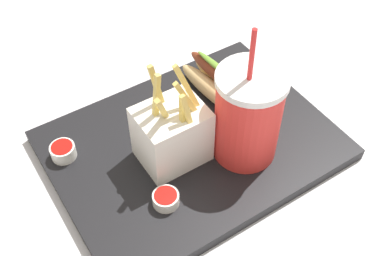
% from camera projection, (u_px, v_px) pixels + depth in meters
% --- Properties ---
extents(ground_plane, '(2.40, 2.40, 0.02)m').
position_uv_depth(ground_plane, '(192.00, 153.00, 0.77)').
color(ground_plane, silver).
extents(food_tray, '(0.42, 0.32, 0.02)m').
position_uv_depth(food_tray, '(192.00, 145.00, 0.75)').
color(food_tray, black).
rests_on(food_tray, ground_plane).
extents(soda_cup, '(0.10, 0.10, 0.23)m').
position_uv_depth(soda_cup, '(248.00, 115.00, 0.68)').
color(soda_cup, red).
rests_on(soda_cup, food_tray).
extents(fries_basket, '(0.10, 0.08, 0.16)m').
position_uv_depth(fries_basket, '(172.00, 134.00, 0.69)').
color(fries_basket, white).
rests_on(fries_basket, food_tray).
extents(hot_dog_1, '(0.07, 0.16, 0.06)m').
position_uv_depth(hot_dog_1, '(218.00, 83.00, 0.80)').
color(hot_dog_1, '#DBB775').
rests_on(hot_dog_1, food_tray).
extents(ketchup_cup_1, '(0.04, 0.04, 0.02)m').
position_uv_depth(ketchup_cup_1, '(166.00, 198.00, 0.66)').
color(ketchup_cup_1, white).
rests_on(ketchup_cup_1, food_tray).
extents(ketchup_cup_2, '(0.04, 0.04, 0.02)m').
position_uv_depth(ketchup_cup_2, '(63.00, 151.00, 0.72)').
color(ketchup_cup_2, white).
rests_on(ketchup_cup_2, food_tray).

